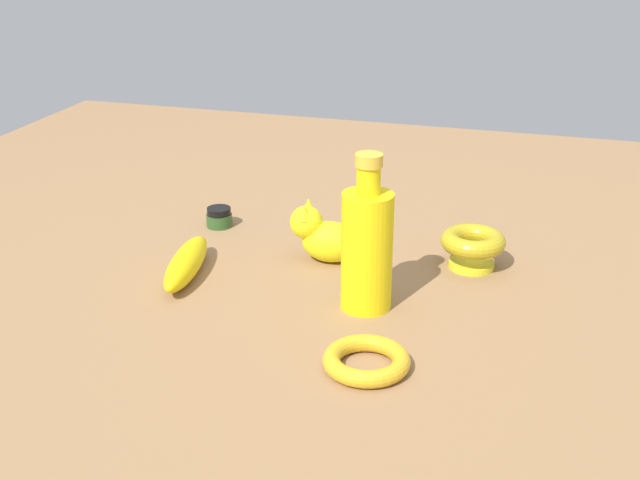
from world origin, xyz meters
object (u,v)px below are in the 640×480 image
Objects in this scene: bottle_tall at (367,246)px; bangle at (366,360)px; banana at (188,262)px; bowl at (473,245)px; nail_polish_jar at (219,217)px; cat_figurine at (324,235)px.

bangle is at bearing -166.04° from bottle_tall.
bottle_tall is at bearing -104.43° from banana.
bottle_tall reaches higher than bowl.
bangle is at bearing -137.15° from nail_polish_jar.
cat_figurine is 2.83× the size of nail_polish_jar.
bottle_tall is (0.17, 0.04, 0.08)m from bangle.
banana is at bearing 84.96° from bottle_tall.
bowl is at bearing -96.18° from nail_polish_jar.
banana is at bearing 110.12° from bowl.
bangle is at bearing -154.57° from cat_figurine.
cat_figurine reaches higher than bowl.
bangle is 0.19m from bottle_tall.
nail_polish_jar is at bearing 54.78° from bottle_tall.
banana is 0.84× the size of bottle_tall.
cat_figurine is at bearing 36.67° from bottle_tall.
bowl is 2.22× the size of nail_polish_jar.
bottle_tall reaches higher than nail_polish_jar.
bowl reaches higher than banana.
cat_figurine is 0.24m from nail_polish_jar.
bangle is 0.85× the size of cat_figurine.
cat_figurine is (0.31, 0.15, 0.03)m from bangle.
nail_polish_jar reaches higher than bangle.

